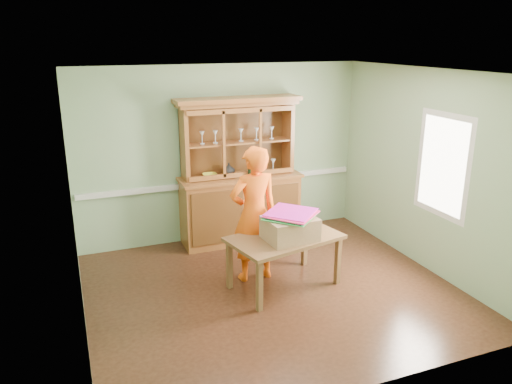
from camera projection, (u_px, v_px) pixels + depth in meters
name	position (u px, v px, depth m)	size (l,w,h in m)	color
floor	(272.00, 290.00, 6.32)	(4.50, 4.50, 0.00)	#492717
ceiling	(274.00, 72.00, 5.52)	(4.50, 4.50, 0.00)	white
wall_back	(222.00, 154.00, 7.70)	(4.50, 4.50, 0.00)	gray
wall_left	(73.00, 212.00, 5.14)	(4.00, 4.00, 0.00)	gray
wall_right	(427.00, 171.00, 6.70)	(4.00, 4.00, 0.00)	gray
wall_front	(368.00, 254.00, 4.14)	(4.50, 4.50, 0.00)	gray
chair_rail	(223.00, 182.00, 7.81)	(4.41, 0.05, 0.08)	silver
framed_map	(72.00, 185.00, 5.35)	(0.03, 0.60, 0.46)	#322314
window_panel	(442.00, 165.00, 6.38)	(0.03, 0.96, 1.36)	silver
china_hutch	(240.00, 192.00, 7.71)	(1.90, 0.63, 2.23)	brown
dining_table	(284.00, 242.00, 6.27)	(1.51, 1.10, 0.68)	brown
cardboard_box	(290.00, 228.00, 6.12)	(0.61, 0.49, 0.28)	#91664A
kite_stack	(291.00, 215.00, 6.10)	(0.77, 0.77, 0.05)	#D9FF20
person	(254.00, 214.00, 6.40)	(0.65, 0.43, 1.79)	#FF5C10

